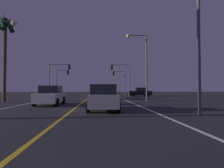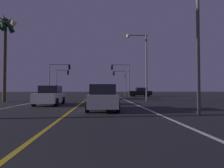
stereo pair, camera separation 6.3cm
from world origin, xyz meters
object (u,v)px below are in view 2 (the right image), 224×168
at_px(car_ahead_far, 105,93).
at_px(car_lead_same_lane, 102,98).
at_px(traffic_light_near_left, 59,73).
at_px(palm_tree_left_mid, 5,32).
at_px(traffic_light_far_right, 119,77).
at_px(traffic_light_far_left, 63,77).
at_px(street_lamp_right_near, 187,29).
at_px(street_lamp_right_far, 142,58).
at_px(car_oncoming, 50,96).
at_px(car_crossing_side, 140,92).
at_px(traffic_light_near_right, 121,73).

distance_m(car_ahead_far, car_lead_same_lane, 14.09).
bearing_deg(traffic_light_near_left, car_ahead_far, -42.14).
bearing_deg(palm_tree_left_mid, traffic_light_far_right, 50.08).
relative_size(car_lead_same_lane, palm_tree_left_mid, 0.44).
relative_size(traffic_light_far_left, street_lamp_right_near, 0.74).
height_order(traffic_light_far_right, palm_tree_left_mid, palm_tree_left_mid).
relative_size(car_ahead_far, traffic_light_far_right, 0.82).
relative_size(street_lamp_right_far, palm_tree_left_mid, 0.79).
xyz_separation_m(car_lead_same_lane, traffic_light_far_right, (3.87, 26.80, 3.08)).
bearing_deg(street_lamp_right_far, traffic_light_far_left, -55.01).
bearing_deg(palm_tree_left_mid, car_oncoming, -37.20).
distance_m(street_lamp_right_near, palm_tree_left_mid, 19.69).
distance_m(traffic_light_far_right, palm_tree_left_mid, 23.31).
bearing_deg(car_lead_same_lane, car_crossing_side, -18.26).
bearing_deg(car_ahead_far, car_oncoming, 152.11).
relative_size(car_ahead_far, car_crossing_side, 1.00).
bearing_deg(car_oncoming, traffic_light_near_right, 154.28).
height_order(traffic_light_near_left, street_lamp_right_far, street_lamp_right_far).
distance_m(car_oncoming, traffic_light_far_right, 24.14).
height_order(car_ahead_far, car_crossing_side, same).
bearing_deg(traffic_light_far_right, traffic_light_near_right, 86.90).
xyz_separation_m(traffic_light_far_right, street_lamp_right_far, (0.76, -18.00, 1.09)).
xyz_separation_m(street_lamp_right_far, palm_tree_left_mid, (-15.51, 0.38, 2.83)).
bearing_deg(traffic_light_near_left, car_oncoming, -80.40).
bearing_deg(traffic_light_far_right, traffic_light_far_left, 0.00).
height_order(car_crossing_side, traffic_light_near_left, traffic_light_near_left).
bearing_deg(car_crossing_side, car_oncoming, 56.53).
xyz_separation_m(traffic_light_near_left, street_lamp_right_near, (12.02, -23.89, 0.31)).
xyz_separation_m(car_ahead_far, car_crossing_side, (6.89, 8.49, 0.00)).
height_order(car_ahead_far, street_lamp_right_far, street_lamp_right_far).
xyz_separation_m(traffic_light_near_right, street_lamp_right_far, (1.06, -12.50, 0.62)).
distance_m(car_lead_same_lane, car_crossing_side, 23.76).
distance_m(traffic_light_near_right, traffic_light_near_left, 11.00).
height_order(car_ahead_far, traffic_light_near_left, traffic_light_near_left).
relative_size(traffic_light_near_left, palm_tree_left_mid, 0.60).
bearing_deg(street_lamp_right_near, street_lamp_right_far, -90.21).
bearing_deg(street_lamp_right_far, car_lead_same_lane, 62.22).
relative_size(car_crossing_side, street_lamp_right_near, 0.59).
xyz_separation_m(traffic_light_near_left, street_lamp_right_far, (12.06, -12.50, 0.62)).
bearing_deg(traffic_light_near_left, street_lamp_right_near, -63.30).
xyz_separation_m(traffic_light_near_right, traffic_light_far_left, (-11.54, 5.50, -0.39)).
distance_m(car_crossing_side, traffic_light_far_right, 6.34).
relative_size(car_ahead_far, traffic_light_near_left, 0.73).
relative_size(street_lamp_right_near, street_lamp_right_far, 0.93).
bearing_deg(street_lamp_right_near, traffic_light_near_left, -63.30).
distance_m(car_oncoming, traffic_light_near_right, 19.09).
distance_m(car_lead_same_lane, street_lamp_right_far, 10.78).
bearing_deg(street_lamp_right_near, car_oncoming, -37.34).
distance_m(car_crossing_side, street_lamp_right_far, 14.66).
distance_m(car_lead_same_lane, car_oncoming, 6.34).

